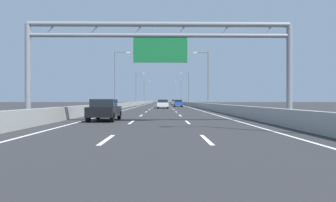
{
  "coord_description": "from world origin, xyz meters",
  "views": [
    {
      "loc": [
        0.24,
        0.89,
        1.44
      ],
      "look_at": [
        1.01,
        52.71,
        1.27
      ],
      "focal_mm": 34.45,
      "sensor_mm": 36.0,
      "label": 1
    }
  ],
  "objects_px": {
    "streetlamp_left_distant": "(145,91)",
    "black_car": "(105,110)",
    "streetlamp_left_far": "(137,86)",
    "streetlamp_right_far": "(188,86)",
    "sign_gantry": "(160,46)",
    "streetlamp_right_mid": "(207,76)",
    "streetlamp_right_distant": "(180,91)",
    "orange_car": "(174,102)",
    "streetlamp_left_mid": "(117,76)",
    "white_car": "(163,104)",
    "blue_car": "(178,103)",
    "green_car": "(162,103)"
  },
  "relations": [
    {
      "from": "streetlamp_left_distant",
      "to": "black_car",
      "type": "xyz_separation_m",
      "value": [
        3.66,
        -112.94,
        -4.63
      ]
    },
    {
      "from": "streetlamp_right_mid",
      "to": "streetlamp_left_distant",
      "type": "bearing_deg",
      "value": 100.32
    },
    {
      "from": "streetlamp_right_far",
      "to": "orange_car",
      "type": "relative_size",
      "value": 2.11
    },
    {
      "from": "streetlamp_right_mid",
      "to": "streetlamp_right_distant",
      "type": "height_order",
      "value": "same"
    },
    {
      "from": "sign_gantry",
      "to": "blue_car",
      "type": "xyz_separation_m",
      "value": [
        3.38,
        47.89,
        -4.09
      ]
    },
    {
      "from": "streetlamp_right_far",
      "to": "streetlamp_left_distant",
      "type": "distance_m",
      "value": 43.65
    },
    {
      "from": "streetlamp_left_mid",
      "to": "streetlamp_left_distant",
      "type": "height_order",
      "value": "same"
    },
    {
      "from": "orange_car",
      "to": "green_car",
      "type": "bearing_deg",
      "value": -96.93
    },
    {
      "from": "streetlamp_left_distant",
      "to": "blue_car",
      "type": "height_order",
      "value": "streetlamp_left_distant"
    },
    {
      "from": "streetlamp_left_mid",
      "to": "orange_car",
      "type": "bearing_deg",
      "value": 76.4
    },
    {
      "from": "streetlamp_left_mid",
      "to": "green_car",
      "type": "bearing_deg",
      "value": 64.19
    },
    {
      "from": "streetlamp_right_mid",
      "to": "streetlamp_right_distant",
      "type": "bearing_deg",
      "value": 90.0
    },
    {
      "from": "streetlamp_right_mid",
      "to": "blue_car",
      "type": "relative_size",
      "value": 2.18
    },
    {
      "from": "sign_gantry",
      "to": "streetlamp_right_far",
      "type": "distance_m",
      "value": 74.29
    },
    {
      "from": "blue_car",
      "to": "streetlamp_left_far",
      "type": "bearing_deg",
      "value": 112.64
    },
    {
      "from": "green_car",
      "to": "streetlamp_right_mid",
      "type": "bearing_deg",
      "value": -63.68
    },
    {
      "from": "sign_gantry",
      "to": "streetlamp_left_mid",
      "type": "distance_m",
      "value": 33.74
    },
    {
      "from": "blue_car",
      "to": "white_car",
      "type": "height_order",
      "value": "white_car"
    },
    {
      "from": "orange_car",
      "to": "blue_car",
      "type": "bearing_deg",
      "value": -90.47
    },
    {
      "from": "streetlamp_right_mid",
      "to": "orange_car",
      "type": "height_order",
      "value": "streetlamp_right_mid"
    },
    {
      "from": "streetlamp_left_mid",
      "to": "white_car",
      "type": "distance_m",
      "value": 9.15
    },
    {
      "from": "blue_car",
      "to": "green_car",
      "type": "distance_m",
      "value": 3.48
    },
    {
      "from": "streetlamp_left_mid",
      "to": "streetlamp_right_far",
      "type": "xyz_separation_m",
      "value": [
        14.93,
        41.01,
        0.0
      ]
    },
    {
      "from": "streetlamp_right_mid",
      "to": "orange_car",
      "type": "bearing_deg",
      "value": 94.76
    },
    {
      "from": "streetlamp_left_far",
      "to": "streetlamp_right_distant",
      "type": "bearing_deg",
      "value": 70.0
    },
    {
      "from": "streetlamp_left_mid",
      "to": "black_car",
      "type": "relative_size",
      "value": 2.19
    },
    {
      "from": "streetlamp_left_far",
      "to": "streetlamp_left_distant",
      "type": "height_order",
      "value": "same"
    },
    {
      "from": "blue_car",
      "to": "green_car",
      "type": "height_order",
      "value": "blue_car"
    },
    {
      "from": "green_car",
      "to": "sign_gantry",
      "type": "bearing_deg",
      "value": -89.89
    },
    {
      "from": "streetlamp_left_far",
      "to": "black_car",
      "type": "bearing_deg",
      "value": -87.09
    },
    {
      "from": "orange_car",
      "to": "white_car",
      "type": "bearing_deg",
      "value": -94.51
    },
    {
      "from": "blue_car",
      "to": "black_car",
      "type": "height_order",
      "value": "black_car"
    },
    {
      "from": "orange_car",
      "to": "streetlamp_right_mid",
      "type": "bearing_deg",
      "value": -85.24
    },
    {
      "from": "black_car",
      "to": "white_car",
      "type": "xyz_separation_m",
      "value": [
        3.98,
        32.87,
        0.0
      ]
    },
    {
      "from": "streetlamp_left_far",
      "to": "streetlamp_left_distant",
      "type": "bearing_deg",
      "value": 90.0
    },
    {
      "from": "streetlamp_right_far",
      "to": "black_car",
      "type": "distance_m",
      "value": 72.95
    },
    {
      "from": "streetlamp_right_mid",
      "to": "green_car",
      "type": "height_order",
      "value": "streetlamp_right_mid"
    },
    {
      "from": "white_car",
      "to": "orange_car",
      "type": "xyz_separation_m",
      "value": [
        3.47,
        43.94,
        0.01
      ]
    },
    {
      "from": "sign_gantry",
      "to": "black_car",
      "type": "distance_m",
      "value": 5.94
    },
    {
      "from": "white_car",
      "to": "green_car",
      "type": "distance_m",
      "value": 13.3
    },
    {
      "from": "streetlamp_left_far",
      "to": "blue_car",
      "type": "height_order",
      "value": "streetlamp_left_far"
    },
    {
      "from": "sign_gantry",
      "to": "blue_car",
      "type": "relative_size",
      "value": 3.86
    },
    {
      "from": "streetlamp_left_mid",
      "to": "white_car",
      "type": "relative_size",
      "value": 2.16
    },
    {
      "from": "streetlamp_right_mid",
      "to": "streetlamp_left_distant",
      "type": "height_order",
      "value": "same"
    },
    {
      "from": "streetlamp_left_mid",
      "to": "black_car",
      "type": "bearing_deg",
      "value": -83.25
    },
    {
      "from": "streetlamp_right_mid",
      "to": "streetlamp_right_distant",
      "type": "distance_m",
      "value": 82.03
    },
    {
      "from": "streetlamp_left_far",
      "to": "orange_car",
      "type": "height_order",
      "value": "streetlamp_left_far"
    },
    {
      "from": "blue_car",
      "to": "streetlamp_right_distant",
      "type": "bearing_deg",
      "value": 86.52
    },
    {
      "from": "streetlamp_right_mid",
      "to": "streetlamp_left_far",
      "type": "bearing_deg",
      "value": 110.0
    },
    {
      "from": "streetlamp_left_far",
      "to": "streetlamp_right_far",
      "type": "height_order",
      "value": "same"
    }
  ]
}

